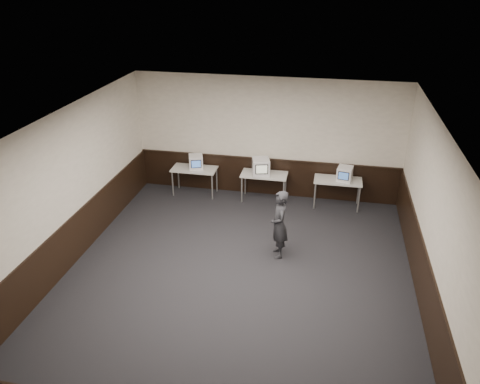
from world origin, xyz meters
name	(u,v)px	position (x,y,z in m)	size (l,w,h in m)	color
floor	(237,279)	(0.00, 0.00, 0.00)	(8.00, 8.00, 0.00)	black
ceiling	(236,125)	(0.00, 0.00, 3.20)	(8.00, 8.00, 0.00)	white
back_wall	(267,138)	(0.00, 4.00, 1.60)	(7.00, 7.00, 0.00)	beige
front_wall	(163,375)	(0.00, -4.00, 1.60)	(7.00, 7.00, 0.00)	beige
left_wall	(64,192)	(-3.50, 0.00, 1.60)	(8.00, 8.00, 0.00)	beige
right_wall	(435,227)	(3.50, 0.00, 1.60)	(8.00, 8.00, 0.00)	beige
wainscot_back	(266,177)	(0.00, 3.98, 0.50)	(6.98, 0.04, 1.00)	black
wainscot_left	(74,240)	(-3.48, 0.00, 0.50)	(0.04, 7.98, 1.00)	black
wainscot_right	(423,279)	(3.48, 0.00, 0.50)	(0.04, 7.98, 1.00)	black
wainscot_rail	(266,159)	(0.00, 3.96, 1.02)	(6.98, 0.06, 0.04)	black
desk_left	(194,171)	(-1.90, 3.60, 0.68)	(1.20, 0.60, 0.75)	silver
desk_center	(264,176)	(0.00, 3.60, 0.68)	(1.20, 0.60, 0.75)	silver
desk_right	(338,182)	(1.90, 3.60, 0.68)	(1.20, 0.60, 0.75)	silver
emac_left	(196,162)	(-1.85, 3.61, 0.93)	(0.47, 0.48, 0.37)	white
emac_center	(261,167)	(-0.09, 3.55, 0.97)	(0.53, 0.55, 0.43)	white
emac_right	(345,174)	(2.05, 3.59, 0.93)	(0.43, 0.44, 0.36)	white
person	(279,224)	(0.71, 1.02, 0.76)	(0.55, 0.36, 1.52)	#242529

